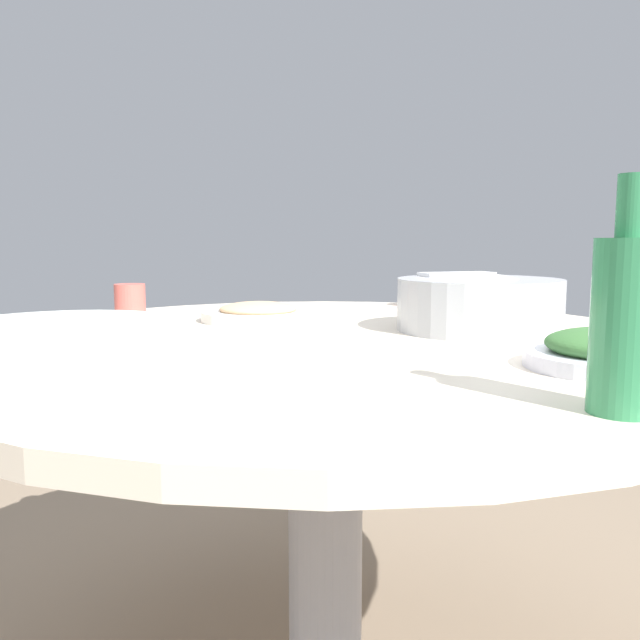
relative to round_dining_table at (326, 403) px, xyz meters
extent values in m
cylinder|color=#99999E|center=(0.00, 0.00, -0.25)|extent=(0.14, 0.14, 0.68)
cylinder|color=beige|center=(0.00, 0.00, 0.10)|extent=(1.33, 1.33, 0.03)
cylinder|color=#B2B5BA|center=(-0.27, -0.14, 0.17)|extent=(0.31, 0.31, 0.10)
ellipsoid|color=white|center=(-0.27, -0.14, 0.17)|extent=(0.25, 0.25, 0.11)
cube|color=white|center=(-0.23, -0.21, 0.22)|extent=(0.16, 0.12, 0.01)
cylinder|color=white|center=(0.26, 0.40, 0.16)|extent=(0.29, 0.29, 0.07)
cylinder|color=black|center=(0.26, 0.40, 0.15)|extent=(0.25, 0.25, 0.05)
cylinder|color=silver|center=(0.26, 0.40, 0.18)|extent=(0.04, 0.31, 0.01)
cylinder|color=silver|center=(0.49, 0.07, 0.13)|extent=(0.19, 0.19, 0.02)
ellipsoid|color=#A4633E|center=(0.49, 0.07, 0.14)|extent=(0.15, 0.15, 0.03)
cylinder|color=silver|center=(0.19, -0.20, 0.13)|extent=(0.24, 0.24, 0.02)
ellipsoid|color=tan|center=(0.19, -0.20, 0.15)|extent=(0.17, 0.17, 0.03)
cylinder|color=silver|center=(-0.43, 0.20, 0.13)|extent=(0.23, 0.23, 0.02)
ellipsoid|color=#386932|center=(-0.43, 0.20, 0.15)|extent=(0.17, 0.17, 0.04)
cylinder|color=#318350|center=(-0.39, 0.44, 0.21)|extent=(0.07, 0.07, 0.17)
cylinder|color=#318350|center=(-0.39, 0.44, 0.32)|extent=(0.03, 0.03, 0.06)
cylinder|color=#D04B41|center=(-0.13, -0.58, 0.15)|extent=(0.08, 0.08, 0.05)
cylinder|color=#BF544B|center=(0.51, -0.25, 0.16)|extent=(0.07, 0.07, 0.07)
camera|label=1|loc=(-0.22, 1.10, 0.29)|focal=35.84mm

